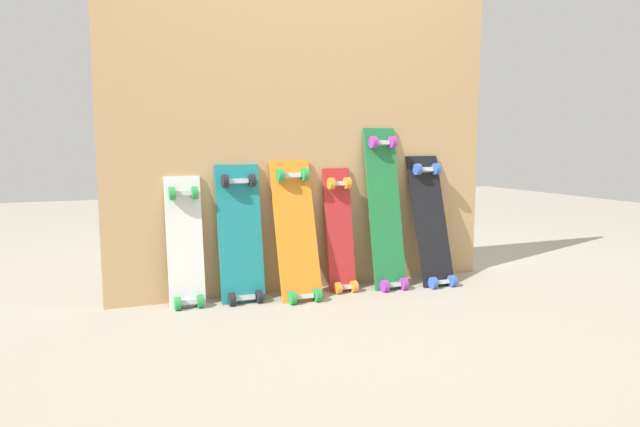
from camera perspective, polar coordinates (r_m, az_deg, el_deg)
The scene contains 8 objects.
ground_plane at distance 3.16m, azimuth -0.48°, elevation -7.96°, with size 12.00×12.00×0.00m, color #A89E8E.
plywood_wall_panel at distance 3.12m, azimuth -0.97°, elevation 8.16°, with size 2.25×0.04×1.76m, color tan.
skateboard_white at distance 2.90m, azimuth -13.77°, elevation -3.44°, with size 0.18×0.18×0.73m.
skateboard_teal at distance 2.93m, azimuth -8.22°, elevation -2.65°, with size 0.23×0.21×0.78m.
skateboard_orange at distance 2.97m, azimuth -2.43°, elevation -2.29°, with size 0.23×0.30×0.80m.
skateboard_red at distance 3.12m, azimuth 2.11°, elevation -2.26°, with size 0.16×0.20×0.76m.
skateboard_green at distance 3.20m, azimuth 6.81°, elevation -0.00°, with size 0.20×0.26×0.98m.
skateboard_black at distance 3.34m, azimuth 11.47°, elevation -1.23°, with size 0.21×0.30×0.82m.
Camera 1 is at (-1.11, -2.84, 0.83)m, focal length 30.90 mm.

